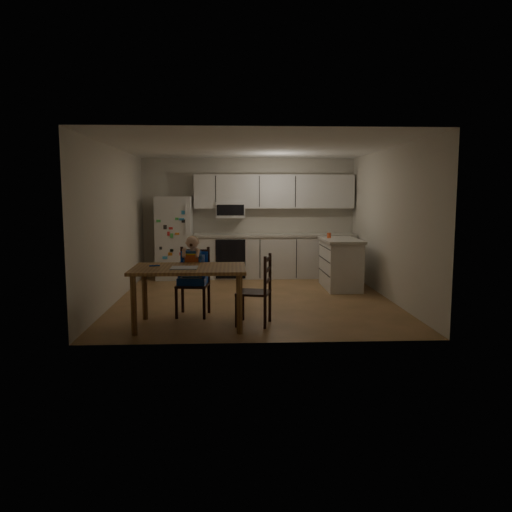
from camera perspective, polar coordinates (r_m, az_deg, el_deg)
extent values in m
cube|color=brown|center=(8.39, -0.27, -4.95)|extent=(4.50, 5.00, 0.01)
cube|color=beige|center=(10.72, -0.84, 4.43)|extent=(4.50, 0.02, 2.50)
cube|color=beige|center=(8.43, -15.77, 3.46)|extent=(0.02, 5.00, 2.50)
cube|color=beige|center=(8.61, 14.88, 3.56)|extent=(0.02, 5.00, 2.50)
cube|color=white|center=(8.24, -0.28, 12.34)|extent=(4.50, 5.00, 0.01)
cube|color=silver|center=(10.46, -9.30, 2.07)|extent=(0.72, 0.70, 1.70)
cube|color=silver|center=(10.52, 2.11, -0.11)|extent=(3.34, 0.60, 0.86)
cube|color=beige|center=(10.46, 2.12, 2.38)|extent=(3.37, 0.62, 0.05)
cube|color=black|center=(10.17, -2.92, -0.36)|extent=(0.60, 0.02, 0.80)
cube|color=silver|center=(10.57, 2.08, 7.37)|extent=(3.34, 0.34, 0.70)
cube|color=silver|center=(10.50, -2.94, 5.29)|extent=(0.60, 0.38, 0.33)
cube|color=silver|center=(9.42, 9.61, -1.01)|extent=(0.60, 1.19, 0.87)
cube|color=beige|center=(9.36, 9.67, 1.79)|extent=(0.65, 1.25, 0.05)
cylinder|color=#D94B20|center=(9.55, 8.34, 2.35)|extent=(0.08, 0.08, 0.09)
cube|color=brown|center=(6.60, -7.66, -1.45)|extent=(1.48, 0.95, 0.04)
cylinder|color=brown|center=(6.38, -13.80, -5.50)|extent=(0.07, 0.07, 0.75)
cylinder|color=brown|center=(7.13, -12.60, -4.15)|extent=(0.07, 0.07, 0.75)
cylinder|color=brown|center=(6.26, -1.90, -5.54)|extent=(0.07, 0.07, 0.75)
cylinder|color=brown|center=(7.02, -1.99, -4.15)|extent=(0.07, 0.07, 0.75)
cube|color=#A7A8AC|center=(6.49, -8.21, -1.35)|extent=(0.34, 0.30, 0.01)
cylinder|color=blue|center=(6.75, -11.61, -1.09)|extent=(0.12, 0.06, 0.02)
cube|color=black|center=(7.21, -7.23, -3.32)|extent=(0.48, 0.48, 0.03)
cube|color=black|center=(7.11, -9.07, -5.41)|extent=(0.04, 0.04, 0.43)
cube|color=black|center=(7.48, -8.38, -4.77)|extent=(0.04, 0.04, 0.43)
cube|color=black|center=(7.03, -5.95, -5.50)|extent=(0.04, 0.04, 0.43)
cube|color=black|center=(7.41, -5.41, -4.85)|extent=(0.04, 0.04, 0.43)
cube|color=black|center=(7.36, -6.96, -0.95)|extent=(0.43, 0.09, 0.52)
cube|color=blue|center=(7.20, -7.24, -2.80)|extent=(0.43, 0.40, 0.10)
cube|color=blue|center=(7.30, -7.04, -0.85)|extent=(0.40, 0.11, 0.35)
cube|color=#65ABF0|center=(7.17, -7.28, -2.35)|extent=(0.34, 0.30, 0.02)
cube|color=#1B4192|center=(7.16, -7.26, -0.46)|extent=(0.24, 0.17, 0.27)
cube|color=#DB582F|center=(7.10, -7.36, -0.62)|extent=(0.20, 0.04, 0.21)
sphere|color=beige|center=(7.13, -7.31, 1.54)|extent=(0.20, 0.20, 0.18)
ellipsoid|color=olive|center=(7.12, -7.31, 1.69)|extent=(0.19, 0.18, 0.15)
cube|color=black|center=(6.68, -0.28, -4.20)|extent=(0.51, 0.51, 0.03)
cube|color=black|center=(6.95, -1.51, -5.66)|extent=(0.04, 0.04, 0.42)
cube|color=black|center=(6.88, 1.60, -5.79)|extent=(0.04, 0.04, 0.42)
cube|color=black|center=(6.59, -2.23, -6.37)|extent=(0.04, 0.04, 0.42)
cube|color=black|center=(6.52, 1.04, -6.52)|extent=(0.04, 0.04, 0.42)
cube|color=black|center=(6.60, 1.34, -2.01)|extent=(0.13, 0.42, 0.50)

